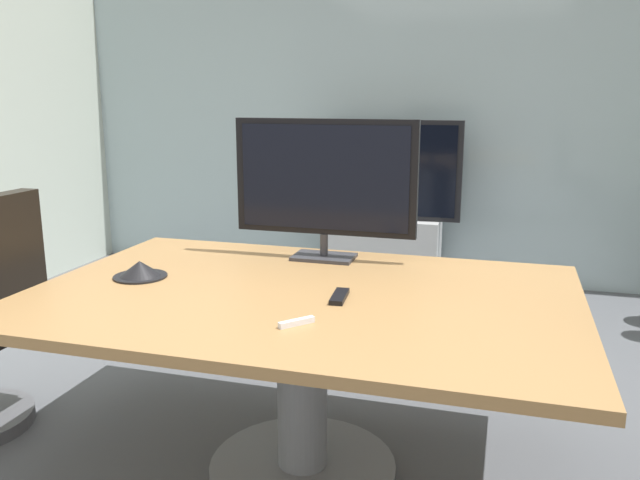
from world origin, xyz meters
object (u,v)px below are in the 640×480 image
object	(u,v)px
tv_monitor	(325,181)
conference_phone	(140,270)
remote_control	(339,296)
conference_table	(302,332)
wall_display_unit	(382,231)

from	to	relation	value
tv_monitor	conference_phone	xyz separation A→B (m)	(-0.65, -0.52, -0.33)
tv_monitor	remote_control	xyz separation A→B (m)	(0.22, -0.56, -0.35)
conference_table	conference_phone	world-z (taller)	conference_phone
conference_table	wall_display_unit	bearing A→B (deg)	94.19
conference_table	remote_control	bearing A→B (deg)	-14.04
tv_monitor	remote_control	distance (m)	0.70
tv_monitor	remote_control	world-z (taller)	tv_monitor
remote_control	tv_monitor	bearing A→B (deg)	106.23
wall_display_unit	conference_phone	bearing A→B (deg)	-100.89
wall_display_unit	remote_control	size ratio (longest dim) A/B	7.71
conference_table	remote_control	distance (m)	0.24
tv_monitor	remote_control	bearing A→B (deg)	-68.73
wall_display_unit	conference_phone	size ratio (longest dim) A/B	5.95
conference_phone	remote_control	size ratio (longest dim) A/B	1.29
remote_control	conference_table	bearing A→B (deg)	160.92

